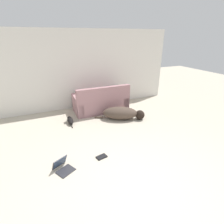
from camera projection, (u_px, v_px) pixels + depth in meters
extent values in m
plane|color=#BCB29E|center=(145.00, 195.00, 2.79)|extent=(20.00, 20.00, 0.00)
cube|color=silver|center=(78.00, 71.00, 5.79)|extent=(6.67, 0.06, 2.56)
cube|color=#A3757A|center=(101.00, 104.00, 5.89)|extent=(1.75, 0.83, 0.45)
cube|color=#A3757A|center=(104.00, 94.00, 5.42)|extent=(1.75, 0.14, 0.45)
cube|color=#A3757A|center=(121.00, 99.00, 6.15)|extent=(0.20, 0.83, 0.59)
cube|color=#A3757A|center=(78.00, 105.00, 5.59)|extent=(0.20, 0.83, 0.59)
ellipsoid|color=#4C3D33|center=(120.00, 113.00, 5.29)|extent=(1.16, 0.90, 0.38)
sphere|color=black|center=(140.00, 115.00, 5.28)|extent=(0.38, 0.38, 0.28)
cylinder|color=#4C3D33|center=(99.00, 117.00, 5.38)|extent=(0.26, 0.17, 0.06)
ellipsoid|color=black|center=(70.00, 120.00, 5.06)|extent=(0.17, 0.44, 0.17)
sphere|color=#2D2B2B|center=(69.00, 118.00, 5.28)|extent=(0.11, 0.11, 0.11)
cylinder|color=black|center=(72.00, 127.00, 4.86)|extent=(0.03, 0.11, 0.02)
cube|color=#2D2D33|center=(66.00, 171.00, 3.28)|extent=(0.38, 0.36, 0.02)
cube|color=#2D2D33|center=(60.00, 162.00, 3.33)|extent=(0.32, 0.24, 0.23)
cube|color=#23334C|center=(60.00, 162.00, 3.32)|extent=(0.29, 0.22, 0.20)
cube|color=black|center=(102.00, 157.00, 3.66)|extent=(0.24, 0.18, 0.02)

